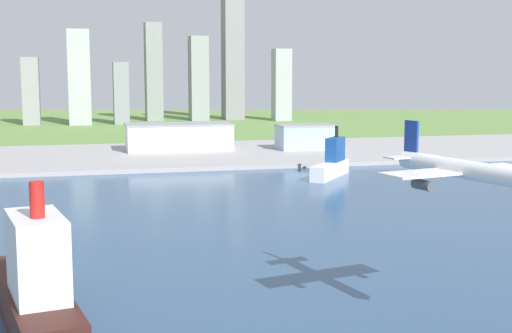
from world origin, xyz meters
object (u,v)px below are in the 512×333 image
Objects in this scene: cargo_ship at (36,289)px; ferry_boat at (332,163)px; airplane_landing at (464,170)px; warehouse_annex at (306,137)px; warehouse_main at (179,137)px.

cargo_ship is 236.96m from ferry_boat.
warehouse_annex is at bearing 77.70° from airplane_landing.
airplane_landing is 0.60× the size of warehouse_main.
cargo_ship is (-86.87, 19.95, -24.88)m from airplane_landing.
warehouse_annex is (70.41, 323.02, -23.56)m from airplane_landing.
ferry_boat is 111.21m from warehouse_annex.
warehouse_main is at bearing 170.21° from warehouse_annex.
warehouse_main is (-62.71, 123.60, 4.02)m from ferry_boat.
ferry_boat reaches higher than warehouse_main.
ferry_boat is at bearing -100.96° from warehouse_annex.
airplane_landing is at bearing -102.30° from warehouse_annex.
ferry_boat is at bearing 54.93° from cargo_ship.
warehouse_main is at bearing 92.28° from airplane_landing.
airplane_landing is 0.71× the size of cargo_ship.
warehouse_annex is (21.13, 109.13, 3.42)m from ferry_boat.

